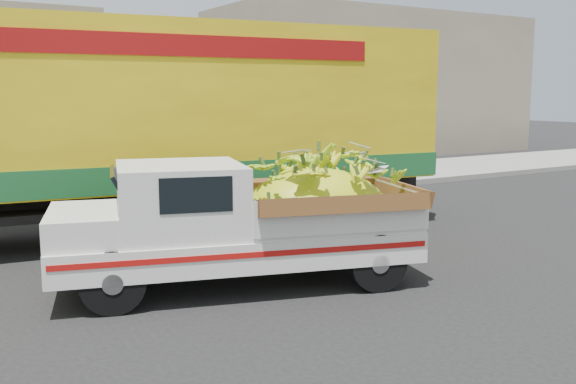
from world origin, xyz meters
TOP-DOWN VIEW (x-y plane):
  - ground at (0.00, 0.00)m, footprint 100.00×100.00m
  - curb at (0.00, 6.77)m, footprint 60.00×0.25m
  - sidewalk at (0.00, 8.87)m, footprint 60.00×4.00m
  - building_right at (14.00, 15.77)m, footprint 14.00×6.00m
  - pickup_truck at (-0.18, 0.54)m, footprint 5.08×3.01m
  - semi_trailer at (-0.89, 4.31)m, footprint 12.04×3.90m

SIDE VIEW (x-z plane):
  - ground at x=0.00m, z-range 0.00..0.00m
  - sidewalk at x=0.00m, z-range 0.00..0.14m
  - curb at x=0.00m, z-range 0.00..0.15m
  - pickup_truck at x=-0.18m, z-range 0.06..1.74m
  - semi_trailer at x=-0.89m, z-range 0.22..4.02m
  - building_right at x=14.00m, z-range 0.00..6.00m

